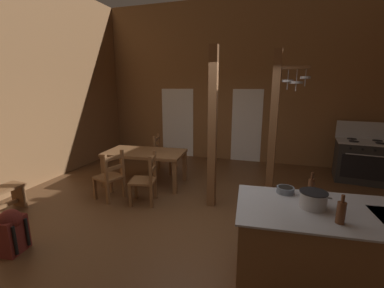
{
  "coord_description": "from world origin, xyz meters",
  "views": [
    {
      "loc": [
        1.01,
        -3.54,
        2.12
      ],
      "look_at": [
        -0.26,
        0.56,
        1.15
      ],
      "focal_mm": 23.76,
      "sensor_mm": 36.0,
      "label": 1
    }
  ],
  "objects_px": {
    "ladderback_chair_at_table_end": "(146,180)",
    "bottle_short_on_counter": "(311,188)",
    "backpack": "(12,230)",
    "dining_table": "(145,155)",
    "stockpot_on_counter": "(313,199)",
    "ladderback_chair_near_window": "(110,176)",
    "ladderback_chair_by_post": "(162,155)",
    "kitchen_island": "(343,253)",
    "bottle_tall_on_counter": "(341,212)",
    "mixing_bowl_on_counter": "(285,190)",
    "stove_range": "(363,160)"
  },
  "relations": [
    {
      "from": "stockpot_on_counter",
      "to": "backpack",
      "type": "bearing_deg",
      "value": -172.03
    },
    {
      "from": "backpack",
      "to": "bottle_short_on_counter",
      "type": "distance_m",
      "value": 3.71
    },
    {
      "from": "stockpot_on_counter",
      "to": "ladderback_chair_near_window",
      "type": "bearing_deg",
      "value": 158.78
    },
    {
      "from": "ladderback_chair_by_post",
      "to": "bottle_short_on_counter",
      "type": "relative_size",
      "value": 3.17
    },
    {
      "from": "ladderback_chair_near_window",
      "to": "backpack",
      "type": "height_order",
      "value": "ladderback_chair_near_window"
    },
    {
      "from": "backpack",
      "to": "dining_table",
      "type": "bearing_deg",
      "value": 78.81
    },
    {
      "from": "ladderback_chair_near_window",
      "to": "backpack",
      "type": "distance_m",
      "value": 1.8
    },
    {
      "from": "bottle_short_on_counter",
      "to": "kitchen_island",
      "type": "bearing_deg",
      "value": -35.18
    },
    {
      "from": "dining_table",
      "to": "bottle_tall_on_counter",
      "type": "relative_size",
      "value": 6.53
    },
    {
      "from": "kitchen_island",
      "to": "mixing_bowl_on_counter",
      "type": "relative_size",
      "value": 11.35
    },
    {
      "from": "ladderback_chair_near_window",
      "to": "mixing_bowl_on_counter",
      "type": "height_order",
      "value": "mixing_bowl_on_counter"
    },
    {
      "from": "kitchen_island",
      "to": "backpack",
      "type": "bearing_deg",
      "value": -172.68
    },
    {
      "from": "mixing_bowl_on_counter",
      "to": "ladderback_chair_near_window",
      "type": "bearing_deg",
      "value": 162.19
    },
    {
      "from": "stove_range",
      "to": "ladderback_chair_near_window",
      "type": "height_order",
      "value": "stove_range"
    },
    {
      "from": "backpack",
      "to": "bottle_short_on_counter",
      "type": "height_order",
      "value": "bottle_short_on_counter"
    },
    {
      "from": "bottle_short_on_counter",
      "to": "bottle_tall_on_counter",
      "type": "bearing_deg",
      "value": -69.69
    },
    {
      "from": "ladderback_chair_by_post",
      "to": "bottle_tall_on_counter",
      "type": "height_order",
      "value": "bottle_tall_on_counter"
    },
    {
      "from": "ladderback_chair_near_window",
      "to": "bottle_short_on_counter",
      "type": "xyz_separation_m",
      "value": [
        3.3,
        -1.05,
        0.59
      ]
    },
    {
      "from": "dining_table",
      "to": "ladderback_chair_near_window",
      "type": "distance_m",
      "value": 0.96
    },
    {
      "from": "mixing_bowl_on_counter",
      "to": "ladderback_chair_at_table_end",
      "type": "bearing_deg",
      "value": 156.33
    },
    {
      "from": "stove_range",
      "to": "ladderback_chair_by_post",
      "type": "relative_size",
      "value": 1.39
    },
    {
      "from": "ladderback_chair_by_post",
      "to": "stockpot_on_counter",
      "type": "bearing_deg",
      "value": -45.27
    },
    {
      "from": "stockpot_on_counter",
      "to": "bottle_tall_on_counter",
      "type": "xyz_separation_m",
      "value": [
        0.19,
        -0.26,
        0.02
      ]
    },
    {
      "from": "stove_range",
      "to": "dining_table",
      "type": "relative_size",
      "value": 0.75
    },
    {
      "from": "ladderback_chair_at_table_end",
      "to": "backpack",
      "type": "xyz_separation_m",
      "value": [
        -0.98,
        -1.82,
        -0.14
      ]
    },
    {
      "from": "ladderback_chair_near_window",
      "to": "ladderback_chair_by_post",
      "type": "xyz_separation_m",
      "value": [
        0.3,
        1.75,
        0.0
      ]
    },
    {
      "from": "kitchen_island",
      "to": "ladderback_chair_near_window",
      "type": "height_order",
      "value": "ladderback_chair_near_window"
    },
    {
      "from": "stove_range",
      "to": "backpack",
      "type": "distance_m",
      "value": 6.72
    },
    {
      "from": "stockpot_on_counter",
      "to": "mixing_bowl_on_counter",
      "type": "relative_size",
      "value": 1.73
    },
    {
      "from": "stove_range",
      "to": "mixing_bowl_on_counter",
      "type": "distance_m",
      "value": 3.99
    },
    {
      "from": "ladderback_chair_near_window",
      "to": "bottle_short_on_counter",
      "type": "relative_size",
      "value": 3.17
    },
    {
      "from": "ladderback_chair_by_post",
      "to": "stockpot_on_counter",
      "type": "height_order",
      "value": "stockpot_on_counter"
    },
    {
      "from": "ladderback_chair_near_window",
      "to": "stove_range",
      "type": "bearing_deg",
      "value": 27.27
    },
    {
      "from": "stove_range",
      "to": "stockpot_on_counter",
      "type": "bearing_deg",
      "value": -112.87
    },
    {
      "from": "ladderback_chair_at_table_end",
      "to": "bottle_short_on_counter",
      "type": "xyz_separation_m",
      "value": [
        2.58,
        -1.09,
        0.59
      ]
    },
    {
      "from": "stockpot_on_counter",
      "to": "mixing_bowl_on_counter",
      "type": "bearing_deg",
      "value": 129.32
    },
    {
      "from": "backpack",
      "to": "kitchen_island",
      "type": "bearing_deg",
      "value": 7.32
    },
    {
      "from": "backpack",
      "to": "bottle_tall_on_counter",
      "type": "relative_size",
      "value": 2.21
    },
    {
      "from": "dining_table",
      "to": "ladderback_chair_near_window",
      "type": "height_order",
      "value": "ladderback_chair_near_window"
    },
    {
      "from": "ladderback_chair_at_table_end",
      "to": "backpack",
      "type": "relative_size",
      "value": 1.59
    },
    {
      "from": "ladderback_chair_at_table_end",
      "to": "bottle_tall_on_counter",
      "type": "xyz_separation_m",
      "value": [
        2.77,
        -1.58,
        0.58
      ]
    },
    {
      "from": "backpack",
      "to": "bottle_tall_on_counter",
      "type": "xyz_separation_m",
      "value": [
        3.75,
        0.24,
        0.72
      ]
    },
    {
      "from": "bottle_short_on_counter",
      "to": "mixing_bowl_on_counter",
      "type": "bearing_deg",
      "value": 165.24
    },
    {
      "from": "stove_range",
      "to": "stockpot_on_counter",
      "type": "distance_m",
      "value": 4.16
    },
    {
      "from": "stockpot_on_counter",
      "to": "bottle_short_on_counter",
      "type": "bearing_deg",
      "value": 88.25
    },
    {
      "from": "stove_range",
      "to": "backpack",
      "type": "height_order",
      "value": "stove_range"
    },
    {
      "from": "ladderback_chair_by_post",
      "to": "backpack",
      "type": "relative_size",
      "value": 1.59
    },
    {
      "from": "ladderback_chair_near_window",
      "to": "mixing_bowl_on_counter",
      "type": "distance_m",
      "value": 3.24
    },
    {
      "from": "ladderback_chair_near_window",
      "to": "stockpot_on_counter",
      "type": "xyz_separation_m",
      "value": [
        3.3,
        -1.28,
        0.56
      ]
    },
    {
      "from": "backpack",
      "to": "stove_range",
      "type": "bearing_deg",
      "value": 39.81
    }
  ]
}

